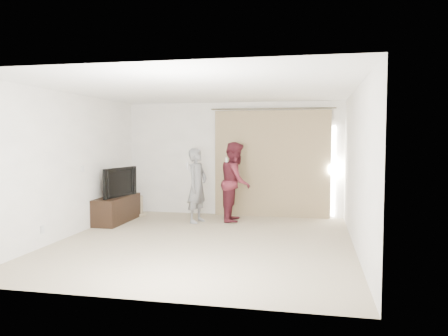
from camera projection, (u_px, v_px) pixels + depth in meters
The scene contains 10 objects.
floor at pixel (204, 242), 7.50m from camera, with size 5.50×5.50×0.00m, color tan.
wall_back at pixel (233, 159), 10.09m from camera, with size 5.00×0.04×2.60m, color white.
wall_left at pixel (70, 165), 7.91m from camera, with size 0.04×5.50×2.60m.
ceiling at pixel (204, 89), 7.31m from camera, with size 5.00×5.50×0.01m, color white.
curtain at pixel (272, 164), 9.85m from camera, with size 2.80×0.11×2.46m.
tv_console at pixel (117, 209), 9.28m from camera, with size 0.49×1.42×0.55m, color black.
tv at pixel (116, 182), 9.23m from camera, with size 1.07×0.14×0.62m, color black.
scratching_post at pixel (139, 208), 10.02m from camera, with size 0.34×0.34×0.46m.
person_man at pixel (197, 185), 9.20m from camera, with size 0.52×0.65×1.57m.
person_woman at pixel (236, 182), 9.35m from camera, with size 0.68×0.86×1.70m.
Camera 1 is at (1.83, -7.17, 1.79)m, focal length 35.00 mm.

